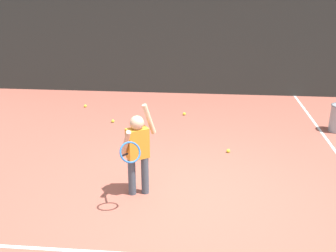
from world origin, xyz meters
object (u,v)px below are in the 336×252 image
tennis_ball_0 (184,114)px  tennis_ball_5 (228,151)px  tennis_player (137,149)px  tennis_ball_1 (85,106)px  tennis_ball_2 (113,121)px

tennis_ball_0 → tennis_ball_5: same height
tennis_player → tennis_ball_1: bearing=84.0°
tennis_ball_2 → tennis_ball_5: size_ratio=1.00×
tennis_ball_1 → tennis_ball_5: (3.32, -2.31, 0.00)m
tennis_ball_0 → tennis_ball_2: (-1.53, -0.62, 0.00)m
tennis_player → tennis_ball_2: tennis_player is taller
tennis_ball_0 → tennis_ball_5: bearing=-65.3°
tennis_ball_2 → tennis_player: bearing=-70.3°
tennis_player → tennis_ball_2: size_ratio=20.46×
tennis_ball_0 → tennis_ball_1: bearing=171.6°
tennis_ball_5 → tennis_ball_1: bearing=145.2°
tennis_player → tennis_ball_0: bearing=49.6°
tennis_ball_0 → tennis_ball_1: same height
tennis_player → tennis_ball_2: 3.16m
tennis_ball_0 → tennis_ball_1: size_ratio=1.00×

